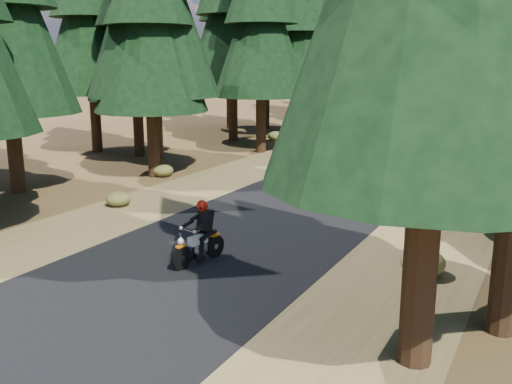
% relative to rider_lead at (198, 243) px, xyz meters
% --- Properties ---
extents(ground, '(120.00, 120.00, 0.00)m').
position_rel_rider_lead_xyz_m(ground, '(-0.11, 1.57, -0.51)').
color(ground, '#423217').
rests_on(ground, ground).
extents(road, '(6.00, 100.00, 0.01)m').
position_rel_rider_lead_xyz_m(road, '(-0.11, 6.57, -0.50)').
color(road, black).
rests_on(road, ground).
extents(shoulder_l, '(3.20, 100.00, 0.01)m').
position_rel_rider_lead_xyz_m(shoulder_l, '(-4.71, 6.57, -0.51)').
color(shoulder_l, brown).
rests_on(shoulder_l, ground).
extents(shoulder_r, '(3.20, 100.00, 0.01)m').
position_rel_rider_lead_xyz_m(shoulder_r, '(4.49, 6.57, -0.51)').
color(shoulder_r, brown).
rests_on(shoulder_r, ground).
extents(pine_forest, '(34.59, 55.08, 16.32)m').
position_rel_rider_lead_xyz_m(pine_forest, '(-0.13, 22.62, 7.38)').
color(pine_forest, black).
rests_on(pine_forest, ground).
extents(understory_shrubs, '(16.18, 30.72, 0.65)m').
position_rel_rider_lead_xyz_m(understory_shrubs, '(1.14, 8.45, -0.24)').
color(understory_shrubs, '#474C1E').
rests_on(understory_shrubs, ground).
extents(rider_lead, '(0.85, 1.76, 1.51)m').
position_rel_rider_lead_xyz_m(rider_lead, '(0.00, 0.00, 0.00)').
color(rider_lead, silver).
rests_on(rider_lead, road).
extents(rider_follow, '(1.01, 1.77, 1.51)m').
position_rel_rider_lead_xyz_m(rider_follow, '(-1.90, 8.66, 0.00)').
color(rider_follow, '#A9160B').
rests_on(rider_follow, road).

